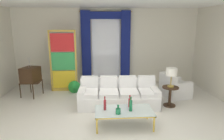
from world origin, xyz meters
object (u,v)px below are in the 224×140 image
at_px(vintage_tv, 30,75).
at_px(couch_white_long, 118,95).
at_px(round_side_table, 170,95).
at_px(armchair_white, 174,88).
at_px(table_lamp_brass, 172,73).
at_px(bottle_amber_squat, 131,105).
at_px(bottle_crystal_tall, 118,111).
at_px(bottle_blue_decanter, 105,104).
at_px(bottle_ruby_flask, 130,102).
at_px(peacock_figurine, 74,87).
at_px(stained_glass_divider, 63,62).
at_px(coffee_table, 124,111).

bearing_deg(vintage_tv, couch_white_long, -18.54).
bearing_deg(round_side_table, armchair_white, 62.03).
relative_size(vintage_tv, table_lamp_brass, 2.36).
bearing_deg(bottle_amber_squat, round_side_table, 40.78).
relative_size(bottle_crystal_tall, round_side_table, 0.38).
bearing_deg(bottle_blue_decanter, bottle_ruby_flask, 11.85).
distance_m(couch_white_long, table_lamp_brass, 1.70).
relative_size(bottle_crystal_tall, bottle_ruby_flask, 0.73).
bearing_deg(peacock_figurine, bottle_blue_decanter, -66.52).
xyz_separation_m(peacock_figurine, table_lamp_brass, (2.99, -1.29, 0.81)).
height_order(bottle_blue_decanter, bottle_crystal_tall, bottle_blue_decanter).
height_order(stained_glass_divider, table_lamp_brass, stained_glass_divider).
xyz_separation_m(bottle_blue_decanter, bottle_ruby_flask, (0.61, 0.13, -0.02)).
distance_m(bottle_crystal_tall, bottle_ruby_flask, 0.49).
bearing_deg(couch_white_long, vintage_tv, 161.46).
height_order(vintage_tv, round_side_table, vintage_tv).
relative_size(bottle_amber_squat, stained_glass_divider, 0.16).
xyz_separation_m(vintage_tv, round_side_table, (4.40, -1.14, -0.37)).
relative_size(bottle_crystal_tall, table_lamp_brass, 0.39).
bearing_deg(peacock_figurine, table_lamp_brass, -23.27).
relative_size(couch_white_long, stained_glass_divider, 1.08).
distance_m(coffee_table, bottle_ruby_flask, 0.28).
relative_size(bottle_blue_decanter, bottle_amber_squat, 0.95).
relative_size(coffee_table, round_side_table, 2.30).
bearing_deg(round_side_table, coffee_table, -143.47).
bearing_deg(bottle_ruby_flask, couch_white_long, 98.81).
bearing_deg(table_lamp_brass, bottle_ruby_flask, -145.12).
xyz_separation_m(bottle_crystal_tall, table_lamp_brass, (1.67, 1.31, 0.54)).
distance_m(bottle_crystal_tall, armchair_white, 2.95).
bearing_deg(bottle_ruby_flask, armchair_white, 44.16).
bearing_deg(vintage_tv, coffee_table, -38.06).
distance_m(couch_white_long, bottle_blue_decanter, 1.35).
height_order(vintage_tv, stained_glass_divider, stained_glass_divider).
xyz_separation_m(bottle_crystal_tall, round_side_table, (1.67, 1.31, -0.13)).
relative_size(bottle_ruby_flask, vintage_tv, 0.23).
bearing_deg(coffee_table, stained_glass_divider, 124.31).
xyz_separation_m(couch_white_long, vintage_tv, (-2.87, 0.96, 0.42)).
bearing_deg(coffee_table, couch_white_long, 90.60).
distance_m(bottle_crystal_tall, peacock_figurine, 2.93).
xyz_separation_m(bottle_blue_decanter, vintage_tv, (-2.43, 2.21, 0.18)).
bearing_deg(stained_glass_divider, peacock_figurine, -39.96).
relative_size(vintage_tv, stained_glass_divider, 0.61).
xyz_separation_m(vintage_tv, stained_glass_divider, (1.03, 0.47, 0.33)).
distance_m(bottle_ruby_flask, round_side_table, 1.66).
distance_m(bottle_blue_decanter, bottle_amber_squat, 0.61).
distance_m(peacock_figurine, table_lamp_brass, 3.35).
xyz_separation_m(bottle_ruby_flask, vintage_tv, (-3.04, 2.08, 0.20)).
height_order(armchair_white, round_side_table, armchair_white).
distance_m(bottle_ruby_flask, armchair_white, 2.46).
distance_m(couch_white_long, peacock_figurine, 1.84).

